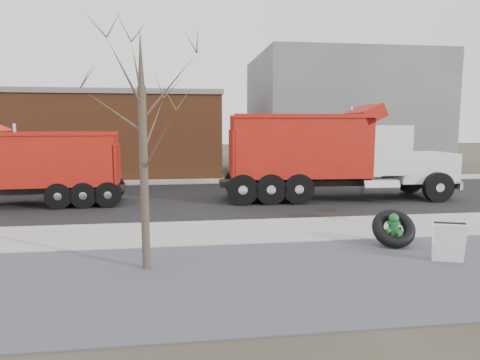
{
  "coord_description": "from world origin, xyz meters",
  "views": [
    {
      "loc": [
        -2.39,
        -11.97,
        3.18
      ],
      "look_at": [
        -0.5,
        1.78,
        1.4
      ],
      "focal_mm": 32.0,
      "sensor_mm": 36.0,
      "label": 1
    }
  ],
  "objects": [
    {
      "name": "truck_tire",
      "position": [
        3.1,
        -1.66,
        0.49
      ],
      "size": [
        1.28,
        1.15,
        1.05
      ],
      "color": "black",
      "rests_on": "ground"
    },
    {
      "name": "ground",
      "position": [
        0.0,
        0.0,
        0.0
      ],
      "size": [
        120.0,
        120.0,
        0.0
      ],
      "primitive_type": "plane",
      "color": "#383328",
      "rests_on": "ground"
    },
    {
      "name": "gravel_verge",
      "position": [
        0.0,
        -3.5,
        0.01
      ],
      "size": [
        60.0,
        5.0,
        0.03
      ],
      "primitive_type": "cube",
      "color": "slate",
      "rests_on": "ground"
    },
    {
      "name": "curb",
      "position": [
        0.0,
        1.55,
        0.06
      ],
      "size": [
        60.0,
        0.15,
        0.11
      ],
      "primitive_type": "cube",
      "color": "#9E9B93",
      "rests_on": "ground"
    },
    {
      "name": "dump_truck_red_b",
      "position": [
        -8.18,
        5.71,
        1.64
      ],
      "size": [
        7.66,
        2.54,
        3.22
      ],
      "rotation": [
        0.0,
        0.0,
        3.19
      ],
      "color": "black",
      "rests_on": "ground"
    },
    {
      "name": "sidewalk",
      "position": [
        0.0,
        0.25,
        0.03
      ],
      "size": [
        60.0,
        2.5,
        0.06
      ],
      "primitive_type": "cube",
      "color": "#9E9B93",
      "rests_on": "ground"
    },
    {
      "name": "bare_tree",
      "position": [
        -3.2,
        -2.6,
        3.3
      ],
      "size": [
        3.2,
        3.2,
        5.2
      ],
      "color": "#382D23",
      "rests_on": "ground"
    },
    {
      "name": "dump_truck_red_a",
      "position": [
        3.9,
        5.66,
        2.03
      ],
      "size": [
        10.1,
        3.21,
        4.0
      ],
      "rotation": [
        0.0,
        0.0,
        -0.05
      ],
      "color": "black",
      "rests_on": "ground"
    },
    {
      "name": "building_brick",
      "position": [
        -10.0,
        17.0,
        2.65
      ],
      "size": [
        20.2,
        8.2,
        5.3
      ],
      "color": "brown",
      "rests_on": "ground"
    },
    {
      "name": "building_grey",
      "position": [
        9.0,
        18.0,
        4.0
      ],
      "size": [
        12.0,
        10.0,
        8.0
      ],
      "color": "gray",
      "rests_on": "ground"
    },
    {
      "name": "far_sidewalk",
      "position": [
        0.0,
        12.0,
        0.03
      ],
      "size": [
        60.0,
        2.0,
        0.06
      ],
      "primitive_type": "cube",
      "color": "#9E9B93",
      "rests_on": "ground"
    },
    {
      "name": "road",
      "position": [
        0.0,
        6.3,
        0.01
      ],
      "size": [
        60.0,
        9.4,
        0.02
      ],
      "primitive_type": "cube",
      "color": "black",
      "rests_on": "ground"
    },
    {
      "name": "fire_hydrant",
      "position": [
        3.08,
        -1.71,
        0.42
      ],
      "size": [
        0.51,
        0.5,
        0.91
      ],
      "rotation": [
        0.0,
        0.0,
        0.34
      ],
      "color": "#24602F",
      "rests_on": "ground"
    },
    {
      "name": "sandwich_board",
      "position": [
        3.7,
        -3.1,
        0.5
      ],
      "size": [
        0.78,
        0.63,
        0.94
      ],
      "rotation": [
        0.0,
        0.0,
        -0.35
      ],
      "color": "white",
      "rests_on": "ground"
    }
  ]
}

